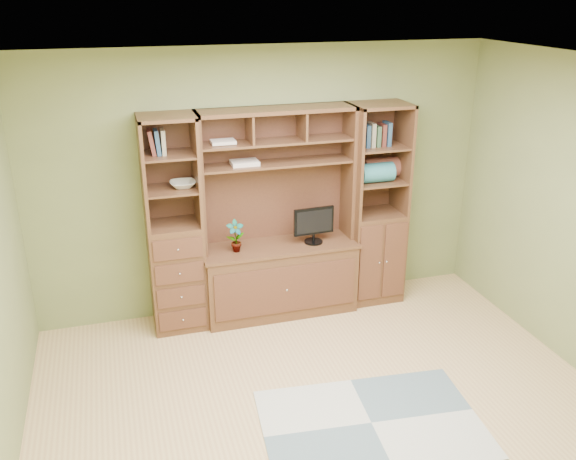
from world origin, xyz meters
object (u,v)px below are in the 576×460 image
object	(u,v)px
left_tower	(174,226)
right_tower	(376,205)
center_hutch	(279,217)
monitor	(314,219)

from	to	relation	value
left_tower	right_tower	size ratio (longest dim) A/B	1.00
left_tower	center_hutch	bearing A→B (deg)	-2.29
center_hutch	monitor	size ratio (longest dim) A/B	4.10
left_tower	monitor	bearing A→B (deg)	-3.20
right_tower	monitor	bearing A→B (deg)	-173.75
right_tower	monitor	size ratio (longest dim) A/B	4.10
center_hutch	left_tower	xyz separation A→B (m)	(-1.00, 0.04, 0.00)
center_hutch	right_tower	xyz separation A→B (m)	(1.02, 0.04, 0.00)
monitor	right_tower	bearing A→B (deg)	3.17
center_hutch	monitor	bearing A→B (deg)	-5.88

